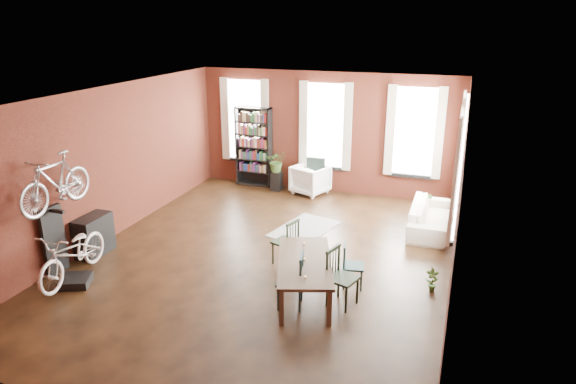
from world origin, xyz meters
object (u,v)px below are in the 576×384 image
at_px(bike_trainer, 76,281).
at_px(plant_stand, 277,181).
at_px(white_armchair, 311,178).
at_px(dining_chair_c, 343,278).
at_px(dining_chair_d, 353,266).
at_px(cream_sofa, 430,212).
at_px(dining_chair_a, 290,280).
at_px(bookshelf, 254,147).
at_px(dining_table, 304,278).
at_px(dining_chair_b, 285,242).
at_px(bicycle_floor, 70,231).
at_px(console_table, 94,235).

xyz_separation_m(bike_trainer, plant_stand, (1.54, 6.09, 0.19)).
xyz_separation_m(white_armchair, plant_stand, (-0.95, -0.07, -0.17)).
relative_size(dining_chair_c, dining_chair_d, 1.22).
bearing_deg(cream_sofa, dining_chair_c, 163.61).
distance_m(dining_chair_a, white_armchair, 5.72).
relative_size(dining_chair_a, plant_stand, 1.77).
relative_size(dining_chair_c, plant_stand, 1.86).
relative_size(dining_chair_d, plant_stand, 1.53).
bearing_deg(white_armchair, plant_stand, 24.72).
distance_m(white_armchair, plant_stand, 0.96).
xyz_separation_m(dining_chair_a, plant_stand, (-2.29, 5.49, -0.20)).
bearing_deg(bookshelf, dining_table, -59.39).
bearing_deg(bookshelf, bike_trainer, -96.97).
bearing_deg(bike_trainer, dining_chair_a, 8.87).
bearing_deg(dining_table, dining_chair_d, 20.19).
relative_size(dining_table, dining_chair_b, 2.12).
height_order(bookshelf, bike_trainer, bookshelf).
xyz_separation_m(dining_chair_a, dining_chair_d, (0.83, 0.97, -0.06)).
height_order(dining_table, bicycle_floor, bicycle_floor).
distance_m(dining_chair_b, dining_chair_c, 1.77).
bearing_deg(dining_chair_b, console_table, -57.86).
bearing_deg(bike_trainer, bookshelf, 83.03).
bearing_deg(plant_stand, dining_chair_c, -59.20).
bearing_deg(dining_chair_d, dining_chair_a, 128.26).
distance_m(dining_chair_c, bookshelf, 6.69).
bearing_deg(white_armchair, dining_table, 126.56).
xyz_separation_m(console_table, plant_stand, (2.05, 4.93, -0.14)).
xyz_separation_m(dining_chair_c, plant_stand, (-3.08, 5.17, -0.23)).
xyz_separation_m(dining_chair_a, console_table, (-4.33, 0.56, -0.06)).
bearing_deg(white_armchair, bookshelf, 13.97).
relative_size(dining_chair_b, plant_stand, 1.74).
bearing_deg(console_table, dining_table, -2.10).
height_order(dining_chair_c, bookshelf, bookshelf).
bearing_deg(dining_chair_b, dining_table, 53.74).
distance_m(dining_chair_d, bicycle_floor, 4.93).
relative_size(cream_sofa, plant_stand, 3.97).
bearing_deg(cream_sofa, bike_trainer, 129.14).
relative_size(white_armchair, cream_sofa, 0.41).
bearing_deg(dining_chair_c, bike_trainer, 118.62).
relative_size(dining_chair_b, console_table, 1.14).
height_order(dining_chair_a, console_table, dining_chair_a).
bearing_deg(dining_chair_b, bike_trainer, -38.87).
relative_size(dining_chair_a, bike_trainer, 1.86).
bearing_deg(bicycle_floor, plant_stand, 70.33).
relative_size(dining_chair_a, cream_sofa, 0.45).
xyz_separation_m(dining_chair_d, cream_sofa, (1.07, 3.09, 0.01)).
bearing_deg(white_armchair, dining_chair_c, 132.95).
bearing_deg(dining_chair_c, dining_chair_d, 14.30).
height_order(plant_stand, bicycle_floor, bicycle_floor).
relative_size(white_armchair, console_table, 1.07).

